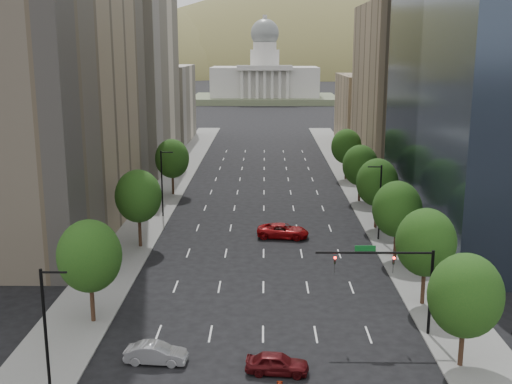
{
  "coord_description": "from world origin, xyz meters",
  "views": [
    {
      "loc": [
        0.08,
        -15.74,
        22.07
      ],
      "look_at": [
        -0.77,
        45.41,
        8.0
      ],
      "focal_mm": 43.96,
      "sensor_mm": 36.0,
      "label": 1
    }
  ],
  "objects_px": {
    "car_red_far": "(283,231)",
    "car_maroon": "(277,363)",
    "capitol": "(265,81)",
    "car_silver": "(156,353)",
    "traffic_signal": "(400,273)"
  },
  "relations": [
    {
      "from": "car_red_far",
      "to": "car_maroon",
      "type": "bearing_deg",
      "value": -174.8
    },
    {
      "from": "car_maroon",
      "to": "car_silver",
      "type": "relative_size",
      "value": 0.99
    },
    {
      "from": "capitol",
      "to": "car_maroon",
      "type": "distance_m",
      "value": 225.93
    },
    {
      "from": "traffic_signal",
      "to": "car_silver",
      "type": "height_order",
      "value": "traffic_signal"
    },
    {
      "from": "car_red_far",
      "to": "capitol",
      "type": "bearing_deg",
      "value": 8.19
    },
    {
      "from": "traffic_signal",
      "to": "car_silver",
      "type": "xyz_separation_m",
      "value": [
        -18.2,
        -4.72,
        -4.44
      ]
    },
    {
      "from": "capitol",
      "to": "car_silver",
      "type": "relative_size",
      "value": 13.45
    },
    {
      "from": "capitol",
      "to": "car_red_far",
      "type": "bearing_deg",
      "value": -89.32
    },
    {
      "from": "car_maroon",
      "to": "capitol",
      "type": "bearing_deg",
      "value": 5.99
    },
    {
      "from": "capitol",
      "to": "car_maroon",
      "type": "bearing_deg",
      "value": -89.75
    },
    {
      "from": "car_maroon",
      "to": "car_silver",
      "type": "height_order",
      "value": "car_maroon"
    },
    {
      "from": "traffic_signal",
      "to": "car_red_far",
      "type": "distance_m",
      "value": 27.54
    },
    {
      "from": "capitol",
      "to": "car_red_far",
      "type": "relative_size",
      "value": 9.8
    },
    {
      "from": "capitol",
      "to": "car_maroon",
      "type": "height_order",
      "value": "capitol"
    },
    {
      "from": "car_maroon",
      "to": "car_red_far",
      "type": "xyz_separation_m",
      "value": [
        1.29,
        32.0,
        0.1
      ]
    }
  ]
}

